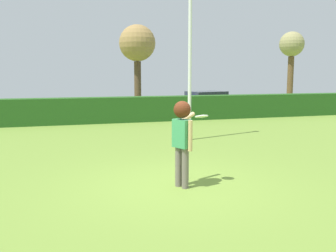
% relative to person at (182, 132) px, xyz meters
% --- Properties ---
extents(ground_plane, '(60.00, 60.00, 0.00)m').
position_rel_person_xyz_m(ground_plane, '(-0.07, 0.10, -1.16)').
color(ground_plane, olive).
extents(person, '(0.63, 0.76, 1.80)m').
position_rel_person_xyz_m(person, '(0.00, 0.00, 0.00)').
color(person, '#6A615A').
rests_on(person, ground).
extents(frisbee, '(0.28, 0.27, 0.09)m').
position_rel_person_xyz_m(frisbee, '(0.45, 0.08, 0.30)').
color(frisbee, white).
extents(lamppost, '(0.24, 0.24, 6.46)m').
position_rel_person_xyz_m(lamppost, '(2.05, 5.25, 2.39)').
color(lamppost, silver).
rests_on(lamppost, ground).
extents(hedge_row, '(26.83, 0.90, 1.21)m').
position_rel_person_xyz_m(hedge_row, '(-0.07, 10.86, -0.55)').
color(hedge_row, '#24541B').
rests_on(hedge_row, ground).
extents(parked_car_blue, '(4.47, 2.58, 1.25)m').
position_rel_person_xyz_m(parked_car_blue, '(6.44, 14.32, -0.47)').
color(parked_car_blue, '#263FA5').
rests_on(parked_car_blue, ground).
extents(bare_elm_tree, '(2.30, 2.30, 5.38)m').
position_rel_person_xyz_m(bare_elm_tree, '(2.65, 16.65, 2.95)').
color(bare_elm_tree, brown).
rests_on(bare_elm_tree, ground).
extents(willow_tree, '(1.78, 1.78, 5.33)m').
position_rel_person_xyz_m(willow_tree, '(14.13, 16.96, 3.01)').
color(willow_tree, brown).
rests_on(willow_tree, ground).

